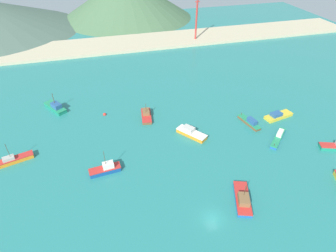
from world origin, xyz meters
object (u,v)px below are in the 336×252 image
Objects in this scene: fishing_boat_0 at (14,160)px; fishing_boat_6 at (278,116)px; fishing_boat_4 at (279,137)px; fishing_boat_9 at (55,107)px; radio_tower at (197,17)px; buoy_1 at (105,114)px; fishing_boat_10 at (250,122)px; fishing_boat_1 at (146,115)px; fishing_boat_2 at (191,133)px; fishing_boat_8 at (243,199)px; fishing_boat_7 at (106,169)px.

fishing_boat_0 reaches higher than fishing_boat_6.
fishing_boat_4 is 71.49m from fishing_boat_9.
fishing_boat_0 is 107.73m from radio_tower.
fishing_boat_4 is (72.46, -9.87, -0.05)m from fishing_boat_0.
fishing_boat_9 reaches higher than buoy_1.
fishing_boat_9 is 63.66m from fishing_boat_10.
fishing_boat_1 is 42.35m from fishing_boat_6.
fishing_boat_6 is 10.58m from fishing_boat_10.
radio_tower is at bearing 48.08° from buoy_1.
fishing_boat_4 is at bearing -28.64° from buoy_1.
fishing_boat_2 is at bearing -177.41° from fishing_boat_6.
fishing_boat_2 is (48.58, -1.42, 0.12)m from fishing_boat_0.
fishing_boat_1 is at bearing 109.85° from fishing_boat_8.
fishing_boat_8 is at bearing -82.98° from fishing_boat_2.
fishing_boat_2 is 26.35m from fishing_boat_8.
fishing_boat_1 is 31.01m from fishing_boat_9.
radio_tower is at bearing 83.11° from fishing_boat_10.
fishing_boat_6 is 38.38m from fishing_boat_8.
fishing_boat_6 is 1.11× the size of fishing_boat_10.
fishing_boat_4 is at bearing -63.49° from fishing_boat_10.
fishing_boat_2 is at bearing 97.02° from fishing_boat_8.
fishing_boat_10 is (58.65, -24.76, -0.14)m from fishing_boat_9.
fishing_boat_1 is 8.08× the size of buoy_1.
fishing_boat_10 is (16.23, 26.59, 0.00)m from fishing_boat_8.
radio_tower is (28.55, 75.78, 11.22)m from fishing_boat_2.
fishing_boat_6 is 75.31m from radio_tower.
fishing_boat_7 is 0.80× the size of fishing_boat_8.
fishing_boat_4 is 9.92m from fishing_boat_10.
fishing_boat_9 reaches higher than fishing_boat_2.
fishing_boat_0 is at bearing 172.25° from fishing_boat_4.
fishing_boat_8 is 1.11× the size of fishing_boat_10.
fishing_boat_2 is 25.33m from fishing_boat_4.
fishing_boat_0 is 1.20× the size of fishing_boat_7.
fishing_boat_4 is 0.89× the size of fishing_boat_8.
fishing_boat_9 reaches higher than fishing_boat_1.
fishing_boat_1 is 0.85× the size of fishing_boat_8.
fishing_boat_6 is 1.00× the size of fishing_boat_8.
fishing_boat_10 is at bearing -22.88° from fishing_boat_9.
fishing_boat_6 is 73.19m from fishing_boat_9.
fishing_boat_7 is at bearing -179.78° from fishing_boat_4.
fishing_boat_1 is at bearing 157.92° from fishing_boat_10.
fishing_boat_7 is at bearing -124.74° from fishing_boat_1.
fishing_boat_1 is 16.69m from fishing_boat_2.
radio_tower is at bearing 86.83° from fishing_boat_4.
fishing_boat_9 is (-63.08, 33.63, 0.26)m from fishing_boat_4.
fishing_boat_4 is 0.98× the size of fishing_boat_10.
fishing_boat_7 is at bearing -168.62° from fishing_boat_10.
fishing_boat_8 is at bearing -139.38° from fishing_boat_4.
fishing_boat_6 is 56.50m from fishing_boat_7.
fishing_boat_1 is 0.95× the size of fishing_boat_10.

